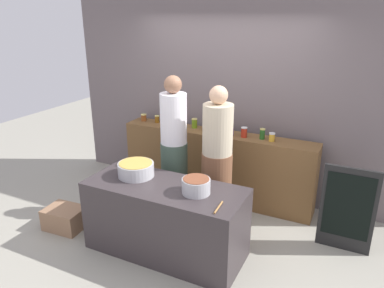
{
  "coord_description": "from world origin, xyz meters",
  "views": [
    {
      "loc": [
        1.78,
        -3.27,
        2.51
      ],
      "look_at": [
        0.0,
        0.35,
        1.05
      ],
      "focal_mm": 34.45,
      "sensor_mm": 36.0,
      "label": 1
    }
  ],
  "objects_px": {
    "preserve_jar_3": "(205,127)",
    "bread_crate": "(65,218)",
    "preserve_jar_5": "(244,132)",
    "preserve_jar_7": "(272,137)",
    "preserve_jar_2": "(194,123)",
    "preserve_jar_1": "(157,119)",
    "cooking_pot_left": "(136,169)",
    "cook_in_cap": "(217,166)",
    "preserve_jar_0": "(144,117)",
    "cooking_pot_center": "(196,186)",
    "cook_with_tongs": "(174,155)",
    "chalkboard_sign": "(347,209)",
    "wooden_spoon": "(218,207)",
    "preserve_jar_6": "(262,134)",
    "preserve_jar_4": "(231,130)"
  },
  "relations": [
    {
      "from": "preserve_jar_3",
      "to": "bread_crate",
      "type": "relative_size",
      "value": 0.24
    },
    {
      "from": "preserve_jar_5",
      "to": "preserve_jar_3",
      "type": "bearing_deg",
      "value": 177.95
    },
    {
      "from": "preserve_jar_7",
      "to": "preserve_jar_2",
      "type": "bearing_deg",
      "value": 176.07
    },
    {
      "from": "preserve_jar_1",
      "to": "cooking_pot_left",
      "type": "height_order",
      "value": "preserve_jar_1"
    },
    {
      "from": "preserve_jar_3",
      "to": "preserve_jar_5",
      "type": "height_order",
      "value": "preserve_jar_5"
    },
    {
      "from": "preserve_jar_3",
      "to": "cook_in_cap",
      "type": "height_order",
      "value": "cook_in_cap"
    },
    {
      "from": "preserve_jar_0",
      "to": "cooking_pot_center",
      "type": "height_order",
      "value": "preserve_jar_0"
    },
    {
      "from": "preserve_jar_3",
      "to": "preserve_jar_7",
      "type": "distance_m",
      "value": 0.92
    },
    {
      "from": "cook_in_cap",
      "to": "cooking_pot_left",
      "type": "bearing_deg",
      "value": -136.23
    },
    {
      "from": "preserve_jar_1",
      "to": "cook_with_tongs",
      "type": "xyz_separation_m",
      "value": [
        0.68,
        -0.73,
        -0.19
      ]
    },
    {
      "from": "preserve_jar_5",
      "to": "preserve_jar_0",
      "type": "bearing_deg",
      "value": 177.51
    },
    {
      "from": "preserve_jar_3",
      "to": "chalkboard_sign",
      "type": "xyz_separation_m",
      "value": [
        1.91,
        -0.5,
        -0.53
      ]
    },
    {
      "from": "wooden_spoon",
      "to": "preserve_jar_5",
      "type": "bearing_deg",
      "value": 100.43
    },
    {
      "from": "preserve_jar_7",
      "to": "cook_in_cap",
      "type": "distance_m",
      "value": 0.83
    },
    {
      "from": "preserve_jar_3",
      "to": "cooking_pot_center",
      "type": "bearing_deg",
      "value": -69.26
    },
    {
      "from": "preserve_jar_3",
      "to": "chalkboard_sign",
      "type": "distance_m",
      "value": 2.04
    },
    {
      "from": "preserve_jar_2",
      "to": "cooking_pot_center",
      "type": "xyz_separation_m",
      "value": [
        0.72,
        -1.46,
        -0.16
      ]
    },
    {
      "from": "preserve_jar_2",
      "to": "wooden_spoon",
      "type": "bearing_deg",
      "value": -57.69
    },
    {
      "from": "preserve_jar_2",
      "to": "wooden_spoon",
      "type": "distance_m",
      "value": 1.95
    },
    {
      "from": "cook_in_cap",
      "to": "chalkboard_sign",
      "type": "relative_size",
      "value": 1.78
    },
    {
      "from": "preserve_jar_2",
      "to": "bread_crate",
      "type": "xyz_separation_m",
      "value": [
        -0.98,
        -1.6,
        -0.91
      ]
    },
    {
      "from": "preserve_jar_6",
      "to": "wooden_spoon",
      "type": "distance_m",
      "value": 1.61
    },
    {
      "from": "preserve_jar_4",
      "to": "cook_in_cap",
      "type": "distance_m",
      "value": 0.69
    },
    {
      "from": "preserve_jar_3",
      "to": "cook_with_tongs",
      "type": "xyz_separation_m",
      "value": [
        -0.12,
        -0.67,
        -0.19
      ]
    },
    {
      "from": "preserve_jar_4",
      "to": "cooking_pot_left",
      "type": "height_order",
      "value": "preserve_jar_4"
    },
    {
      "from": "preserve_jar_7",
      "to": "preserve_jar_4",
      "type": "bearing_deg",
      "value": -179.6
    },
    {
      "from": "preserve_jar_5",
      "to": "cook_with_tongs",
      "type": "height_order",
      "value": "cook_with_tongs"
    },
    {
      "from": "preserve_jar_3",
      "to": "wooden_spoon",
      "type": "distance_m",
      "value": 1.8
    },
    {
      "from": "preserve_jar_3",
      "to": "chalkboard_sign",
      "type": "relative_size",
      "value": 0.11
    },
    {
      "from": "preserve_jar_4",
      "to": "cooking_pot_center",
      "type": "distance_m",
      "value": 1.39
    },
    {
      "from": "preserve_jar_5",
      "to": "cook_with_tongs",
      "type": "xyz_separation_m",
      "value": [
        -0.68,
        -0.65,
        -0.2
      ]
    },
    {
      "from": "preserve_jar_4",
      "to": "chalkboard_sign",
      "type": "xyz_separation_m",
      "value": [
        1.53,
        -0.48,
        -0.54
      ]
    },
    {
      "from": "bread_crate",
      "to": "chalkboard_sign",
      "type": "distance_m",
      "value": 3.27
    },
    {
      "from": "wooden_spoon",
      "to": "preserve_jar_4",
      "type": "bearing_deg",
      "value": 106.72
    },
    {
      "from": "preserve_jar_4",
      "to": "cooking_pot_center",
      "type": "bearing_deg",
      "value": -83.67
    },
    {
      "from": "preserve_jar_0",
      "to": "preserve_jar_7",
      "type": "distance_m",
      "value": 1.94
    },
    {
      "from": "cook_in_cap",
      "to": "bread_crate",
      "type": "xyz_separation_m",
      "value": [
        -1.62,
        -0.88,
        -0.66
      ]
    },
    {
      "from": "preserve_jar_6",
      "to": "cooking_pot_center",
      "type": "relative_size",
      "value": 0.48
    },
    {
      "from": "preserve_jar_5",
      "to": "cook_in_cap",
      "type": "height_order",
      "value": "cook_in_cap"
    },
    {
      "from": "preserve_jar_6",
      "to": "cooking_pot_center",
      "type": "height_order",
      "value": "preserve_jar_6"
    },
    {
      "from": "cooking_pot_left",
      "to": "bread_crate",
      "type": "xyz_separation_m",
      "value": [
        -0.94,
        -0.22,
        -0.74
      ]
    },
    {
      "from": "preserve_jar_7",
      "to": "cooking_pot_left",
      "type": "distance_m",
      "value": 1.75
    },
    {
      "from": "preserve_jar_0",
      "to": "preserve_jar_6",
      "type": "bearing_deg",
      "value": -1.21
    },
    {
      "from": "preserve_jar_5",
      "to": "bread_crate",
      "type": "xyz_separation_m",
      "value": [
        -1.73,
        -1.51,
        -0.91
      ]
    },
    {
      "from": "preserve_jar_7",
      "to": "preserve_jar_5",
      "type": "bearing_deg",
      "value": -178.91
    },
    {
      "from": "cook_with_tongs",
      "to": "preserve_jar_6",
      "type": "bearing_deg",
      "value": 36.65
    },
    {
      "from": "preserve_jar_1",
      "to": "wooden_spoon",
      "type": "height_order",
      "value": "preserve_jar_1"
    },
    {
      "from": "preserve_jar_4",
      "to": "cook_in_cap",
      "type": "height_order",
      "value": "cook_in_cap"
    },
    {
      "from": "preserve_jar_0",
      "to": "cook_with_tongs",
      "type": "distance_m",
      "value": 1.17
    },
    {
      "from": "preserve_jar_2",
      "to": "preserve_jar_3",
      "type": "relative_size",
      "value": 1.19
    }
  ]
}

